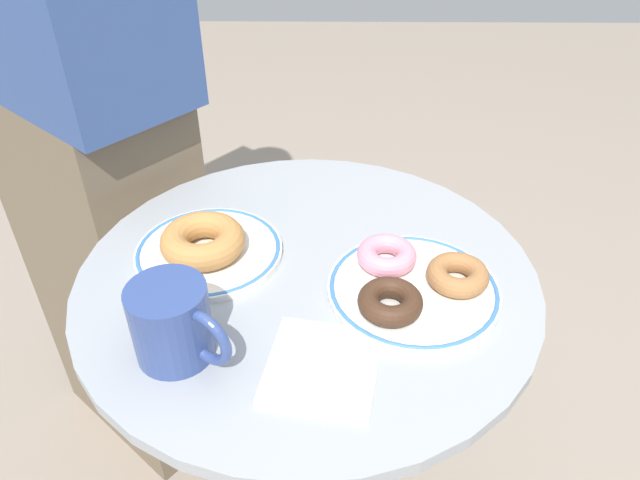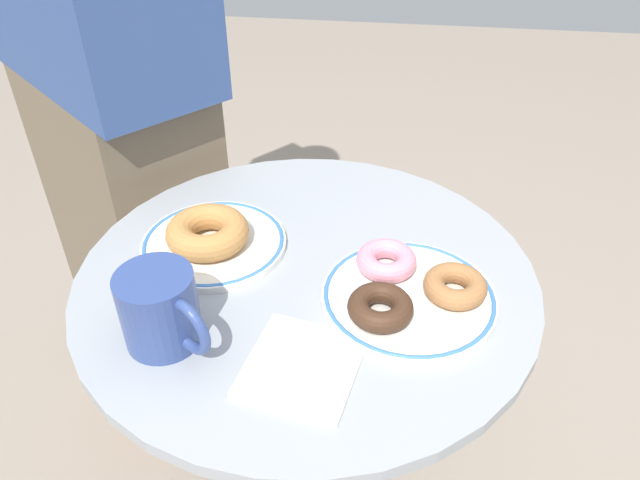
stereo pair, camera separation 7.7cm
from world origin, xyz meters
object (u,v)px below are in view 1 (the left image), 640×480
Objects in this scene: person_figure at (73,94)px; donut_pink_frosted at (387,255)px; coffee_mug at (174,323)px; donut_old_fashioned at (203,241)px; plate_right at (413,289)px; plate_left at (209,251)px; donut_cinnamon at (458,275)px; donut_chocolate at (390,302)px; paper_napkin at (322,366)px; cafe_table at (309,377)px.

donut_pink_frosted is at bearing -33.44° from person_figure.
coffee_mug is 0.56m from person_figure.
donut_pink_frosted is 0.05× the size of person_figure.
plate_right is at bearing -13.62° from donut_old_fashioned.
coffee_mug reaches higher than plate_left.
donut_cinnamon is 0.10m from donut_chocolate.
paper_napkin is 1.07× the size of coffee_mug.
donut_old_fashioned is 0.24m from donut_pink_frosted.
plate_left reaches higher than paper_napkin.
coffee_mug reaches higher than paper_napkin.
plate_right is at bearing 52.05° from donut_chocolate.
plate_right is at bearing -55.55° from donut_pink_frosted.
donut_old_fashioned reaches higher than donut_pink_frosted.
donut_pink_frosted is 1.00× the size of donut_chocolate.
plate_right is 1.92× the size of donut_old_fashioned.
paper_napkin is 0.17m from coffee_mug.
cafe_table is 3.63× the size of plate_left.
coffee_mug is at bearing -148.41° from donut_pink_frosted.
paper_napkin is at bearing -49.92° from person_figure.
coffee_mug reaches higher than donut_cinnamon.
paper_napkin is (-0.11, -0.13, -0.00)m from plate_right.
plate_left and plate_right have the same top height.
cafe_table is 5.72× the size of paper_napkin.
plate_left is 0.28m from plate_right.
person_figure reaches higher than donut_cinnamon.
person_figure reaches higher than plate_left.
plate_left is 0.33m from donut_cinnamon.
plate_left reaches higher than cafe_table.
person_figure is at bearing 147.79° from donut_cinnamon.
paper_napkin is (-0.08, -0.08, -0.02)m from donut_chocolate.
donut_pink_frosted is (0.24, -0.02, -0.01)m from donut_old_fashioned.
person_figure is at bearing 118.56° from coffee_mug.
cafe_table is at bearing 170.08° from donut_cinnamon.
donut_pink_frosted is 0.19m from paper_napkin.
donut_old_fashioned is 0.89× the size of paper_napkin.
cafe_table is 9.30× the size of donut_pink_frosted.
donut_old_fashioned is at bearing 169.74° from donut_cinnamon.
cafe_table is 9.30× the size of donut_cinnamon.
donut_old_fashioned is at bearing 175.05° from donut_pink_frosted.
plate_right is 0.67m from person_figure.
donut_old_fashioned is 1.45× the size of donut_cinnamon.
paper_napkin is at bearing -134.38° from donut_chocolate.
donut_old_fashioned reaches higher than plate_left.
cafe_table is 0.26m from plate_left.
cafe_table is 0.30m from donut_cinnamon.
plate_left is 0.03m from donut_old_fashioned.
plate_right is 0.06m from donut_pink_frosted.
coffee_mug reaches higher than donut_old_fashioned.
donut_chocolate is (-0.03, -0.04, 0.02)m from plate_right.
cafe_table is 0.26m from donut_pink_frosted.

